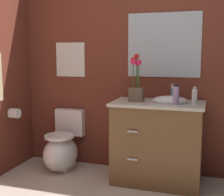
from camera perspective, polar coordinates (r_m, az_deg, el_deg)
wall_back at (r=3.52m, az=9.18°, el=6.32°), size 4.59×0.05×2.50m
toilet at (r=3.74m, az=-9.14°, el=-9.26°), size 0.38×0.59×0.69m
vanity_cabinet at (r=3.32m, az=8.38°, el=-7.90°), size 0.94×0.56×1.04m
flower_vase at (r=3.23m, az=4.54°, el=2.38°), size 0.14×0.14×0.50m
soap_bottle at (r=3.17m, az=14.94°, el=0.32°), size 0.05×0.05×0.17m
lotion_bottle at (r=3.29m, az=11.28°, el=0.61°), size 0.06×0.06×0.16m
hand_wash_bottle at (r=3.09m, az=11.68°, el=0.52°), size 0.06×0.06×0.20m
wall_poster at (r=3.81m, az=-7.67°, el=7.01°), size 0.37×0.01×0.41m
wall_mirror at (r=3.49m, az=9.49°, el=9.58°), size 0.80×0.01×0.70m
toilet_paper_roll at (r=3.73m, az=-17.52°, el=-2.69°), size 0.11×0.11×0.11m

